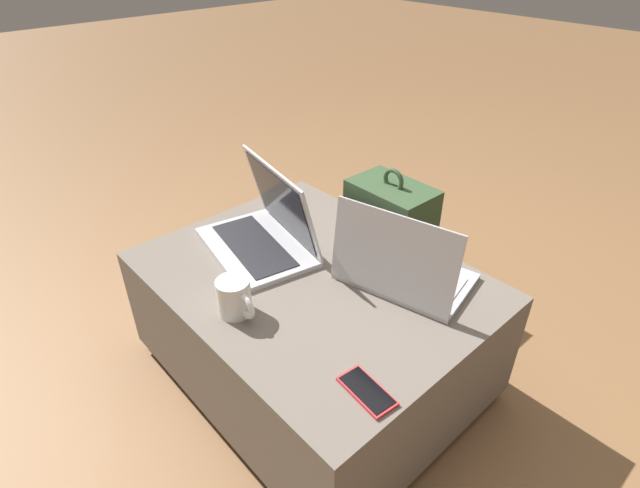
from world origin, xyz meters
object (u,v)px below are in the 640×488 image
Objects in this scene: laptop_near at (264,231)px; laptop_far at (402,269)px; coffee_mug at (235,298)px; backpack at (390,239)px; cell_phone at (367,391)px.

laptop_near is 0.43m from laptop_far.
laptop_near reaches higher than coffee_mug.
laptop_near is 0.81× the size of backpack.
backpack is at bearing 96.02° from laptop_near.
laptop_near is at bearing 8.42° from laptop_far.
coffee_mug is at bearing 104.09° from cell_phone.
laptop_far is 0.58m from backpack.
backpack is at bearing 42.63° from cell_phone.
coffee_mug is (0.20, -0.24, -0.00)m from laptop_near.
coffee_mug is (-0.20, -0.40, -0.00)m from laptop_far.
laptop_far is at bearing 35.46° from cell_phone.
laptop_near reaches higher than backpack.
backpack reaches higher than coffee_mug.
laptop_near is 3.00× the size of cell_phone.
backpack is 0.84m from coffee_mug.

